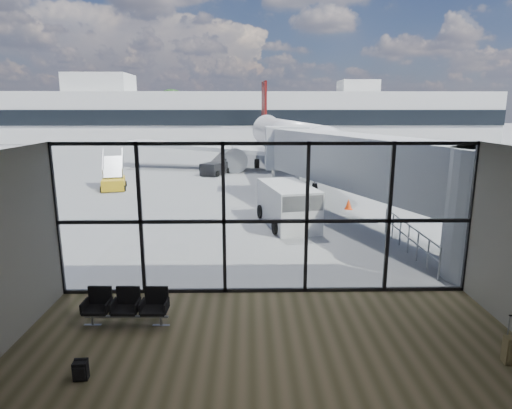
{
  "coord_description": "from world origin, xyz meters",
  "views": [
    {
      "loc": [
        -0.49,
        -11.97,
        5.39
      ],
      "look_at": [
        -0.22,
        3.0,
        2.02
      ],
      "focal_mm": 30.0,
      "sensor_mm": 36.0,
      "label": 1
    }
  ],
  "objects_px": {
    "seating_row": "(127,304)",
    "mobile_stairs": "(114,182)",
    "backpack": "(81,371)",
    "service_van": "(288,205)",
    "belt_loader": "(216,167)",
    "airliner": "(283,138)"
  },
  "relations": [
    {
      "from": "service_van",
      "to": "backpack",
      "type": "bearing_deg",
      "value": -125.96
    },
    {
      "from": "seating_row",
      "to": "mobile_stairs",
      "type": "relative_size",
      "value": 0.66
    },
    {
      "from": "seating_row",
      "to": "airliner",
      "type": "xyz_separation_m",
      "value": [
        6.38,
        30.39,
        2.14
      ]
    },
    {
      "from": "airliner",
      "to": "service_van",
      "type": "distance_m",
      "value": 21.08
    },
    {
      "from": "seating_row",
      "to": "belt_loader",
      "type": "height_order",
      "value": "belt_loader"
    },
    {
      "from": "seating_row",
      "to": "mobile_stairs",
      "type": "xyz_separation_m",
      "value": [
        -6.09,
        18.88,
        -0.02
      ]
    },
    {
      "from": "airliner",
      "to": "belt_loader",
      "type": "height_order",
      "value": "airliner"
    },
    {
      "from": "backpack",
      "to": "mobile_stairs",
      "type": "relative_size",
      "value": 0.13
    },
    {
      "from": "belt_loader",
      "to": "mobile_stairs",
      "type": "height_order",
      "value": "mobile_stairs"
    },
    {
      "from": "mobile_stairs",
      "to": "backpack",
      "type": "bearing_deg",
      "value": -88.2
    },
    {
      "from": "seating_row",
      "to": "backpack",
      "type": "height_order",
      "value": "seating_row"
    },
    {
      "from": "backpack",
      "to": "airliner",
      "type": "distance_m",
      "value": 33.5
    },
    {
      "from": "seating_row",
      "to": "service_van",
      "type": "distance_m",
      "value": 10.66
    },
    {
      "from": "seating_row",
      "to": "belt_loader",
      "type": "distance_m",
      "value": 25.5
    },
    {
      "from": "backpack",
      "to": "service_van",
      "type": "bearing_deg",
      "value": 61.97
    },
    {
      "from": "backpack",
      "to": "airliner",
      "type": "bearing_deg",
      "value": 74.64
    },
    {
      "from": "service_van",
      "to": "seating_row",
      "type": "bearing_deg",
      "value": -129.61
    },
    {
      "from": "service_van",
      "to": "belt_loader",
      "type": "relative_size",
      "value": 1.17
    },
    {
      "from": "seating_row",
      "to": "service_van",
      "type": "height_order",
      "value": "service_van"
    },
    {
      "from": "airliner",
      "to": "belt_loader",
      "type": "xyz_separation_m",
      "value": [
        -5.96,
        -4.89,
        -2.07
      ]
    },
    {
      "from": "service_van",
      "to": "belt_loader",
      "type": "xyz_separation_m",
      "value": [
        -4.56,
        16.08,
        -0.39
      ]
    },
    {
      "from": "backpack",
      "to": "service_van",
      "type": "distance_m",
      "value": 12.92
    }
  ]
}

